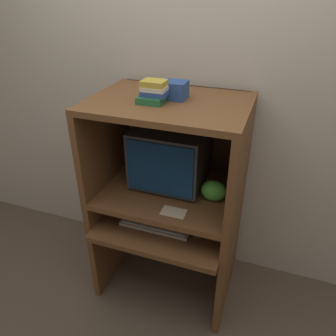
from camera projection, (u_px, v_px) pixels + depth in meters
The scene contains 12 objects.
ground_plane at pixel (153, 313), 2.25m from camera, with size 12.00×12.00×0.00m, color brown.
wall_back at pixel (188, 98), 2.19m from camera, with size 6.00×0.06×2.60m.
desk_base at pixel (167, 243), 2.28m from camera, with size 0.90×0.72×0.62m.
desk_monitor_shelf at pixel (169, 195), 2.14m from camera, with size 0.90×0.66×0.20m.
hutch_upper at pixel (171, 131), 1.94m from camera, with size 0.90×0.66×0.60m.
crt_monitor at pixel (170, 155), 2.09m from camera, with size 0.45×0.41×0.39m.
keyboard at pixel (156, 225), 2.09m from camera, with size 0.45×0.14×0.03m.
mouse at pixel (197, 235), 2.00m from camera, with size 0.06×0.04×0.03m.
snack_bag at pixel (214, 191), 1.99m from camera, with size 0.16×0.12×0.13m.
book_stack at pixel (153, 92), 1.75m from camera, with size 0.15×0.12×0.12m.
paper_card at pixel (174, 212), 1.90m from camera, with size 0.14×0.09×0.00m.
storage_box at pixel (174, 90), 1.82m from camera, with size 0.14×0.12×0.10m.
Camera 1 is at (0.59, -1.33, 1.98)m, focal length 35.00 mm.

